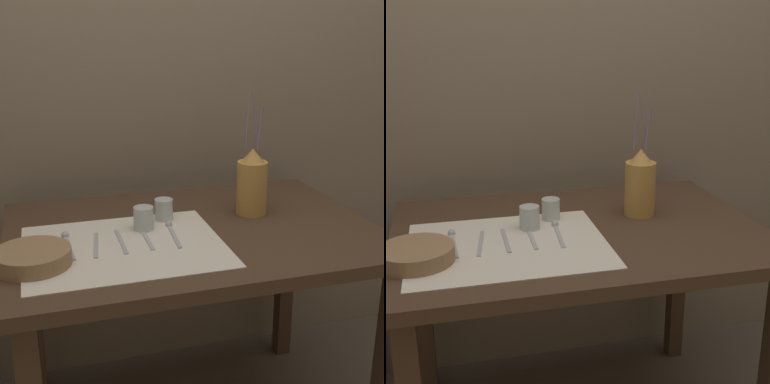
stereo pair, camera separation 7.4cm
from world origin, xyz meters
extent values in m
cube|color=#7A6B56|center=(0.00, 0.52, 1.20)|extent=(7.00, 0.06, 2.40)
cube|color=#422D1E|center=(0.00, 0.00, 0.76)|extent=(1.16, 0.82, 0.04)
cube|color=#422D1E|center=(-0.52, 0.35, 0.37)|extent=(0.06, 0.06, 0.74)
cube|color=#422D1E|center=(0.52, 0.35, 0.37)|extent=(0.06, 0.06, 0.74)
cube|color=beige|center=(-0.23, -0.09, 0.78)|extent=(0.58, 0.47, 0.00)
cylinder|color=#B7843D|center=(0.23, 0.07, 0.87)|extent=(0.10, 0.10, 0.18)
cone|color=#B7843D|center=(0.23, 0.07, 0.99)|extent=(0.08, 0.08, 0.05)
cylinder|color=slate|center=(0.23, 0.06, 1.10)|extent=(0.03, 0.02, 0.18)
cylinder|color=slate|center=(0.22, 0.09, 1.11)|extent=(0.02, 0.02, 0.20)
cylinder|color=slate|center=(0.25, 0.06, 1.07)|extent=(0.02, 0.02, 0.13)
cylinder|color=slate|center=(0.25, 0.07, 1.08)|extent=(0.03, 0.03, 0.13)
cylinder|color=#8E6B47|center=(-0.49, -0.15, 0.81)|extent=(0.21, 0.21, 0.05)
cylinder|color=#B7C1BC|center=(-0.15, 0.02, 0.82)|extent=(0.06, 0.06, 0.07)
cylinder|color=#B7C1BC|center=(-0.07, 0.09, 0.82)|extent=(0.06, 0.06, 0.07)
cube|color=#A8A8AD|center=(-0.39, -0.06, 0.79)|extent=(0.02, 0.19, 0.00)
sphere|color=#A8A8AD|center=(-0.39, 0.03, 0.79)|extent=(0.02, 0.02, 0.02)
cube|color=#A8A8AD|center=(-0.31, -0.06, 0.79)|extent=(0.04, 0.19, 0.00)
cube|color=#A8A8AD|center=(-0.24, -0.06, 0.79)|extent=(0.01, 0.19, 0.00)
cube|color=#A8A8AD|center=(-0.16, -0.05, 0.79)|extent=(0.01, 0.19, 0.00)
cube|color=#A8A8AD|center=(-0.08, -0.06, 0.79)|extent=(0.03, 0.19, 0.00)
sphere|color=#A8A8AD|center=(-0.07, 0.03, 0.79)|extent=(0.02, 0.02, 0.02)
camera|label=1|loc=(-0.46, -1.52, 1.40)|focal=50.00mm
camera|label=2|loc=(-0.39, -1.54, 1.40)|focal=50.00mm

